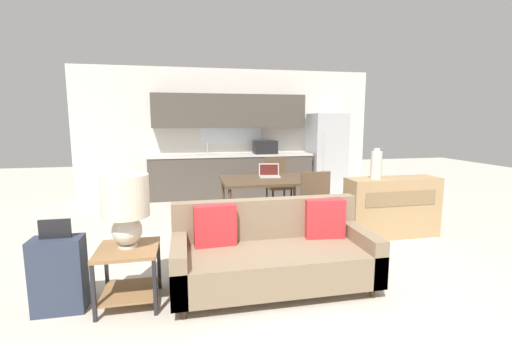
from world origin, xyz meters
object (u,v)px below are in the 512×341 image
(dining_chair_near_right, at_px, (311,203))
(table_lamp, at_px, (126,204))
(refrigerator, at_px, (326,153))
(suitcase, at_px, (59,274))
(side_table, at_px, (129,266))
(couch, at_px, (272,253))
(vase, at_px, (376,165))
(dining_chair_far_right, at_px, (277,181))
(dining_table, at_px, (266,183))
(credenza, at_px, (392,207))
(laptop, at_px, (269,173))

(dining_chair_near_right, bearing_deg, table_lamp, 25.72)
(refrigerator, bearing_deg, suitcase, -135.23)
(side_table, bearing_deg, couch, 3.18)
(vase, bearing_deg, dining_chair_far_right, 117.91)
(couch, bearing_deg, vase, 32.04)
(suitcase, bearing_deg, side_table, 0.61)
(dining_table, height_order, credenza, credenza)
(table_lamp, bearing_deg, dining_chair_near_right, 28.49)
(vase, bearing_deg, suitcase, -162.15)
(dining_table, xyz_separation_m, dining_chair_near_right, (0.43, -0.81, -0.15))
(table_lamp, distance_m, vase, 3.23)
(refrigerator, xyz_separation_m, dining_chair_far_right, (-1.46, -1.24, -0.36))
(refrigerator, relative_size, table_lamp, 2.75)
(side_table, xyz_separation_m, dining_chair_far_right, (2.12, 2.86, 0.17))
(refrigerator, height_order, vase, refrigerator)
(dining_table, xyz_separation_m, couch, (-0.39, -1.93, -0.34))
(table_lamp, height_order, laptop, table_lamp)
(dining_table, distance_m, suitcase, 3.04)
(couch, bearing_deg, table_lamp, -178.16)
(table_lamp, relative_size, dining_chair_near_right, 0.67)
(side_table, xyz_separation_m, laptop, (1.80, 2.19, 0.43))
(refrigerator, xyz_separation_m, credenza, (-0.28, -2.95, -0.46))
(side_table, height_order, table_lamp, table_lamp)
(laptop, bearing_deg, dining_chair_far_right, 72.60)
(credenza, distance_m, dining_chair_near_right, 1.18)
(table_lamp, xyz_separation_m, laptop, (1.80, 2.16, -0.12))
(dining_table, height_order, laptop, laptop)
(credenza, distance_m, laptop, 1.86)
(credenza, relative_size, dining_chair_near_right, 1.35)
(dining_chair_far_right, bearing_deg, suitcase, -137.59)
(vase, height_order, suitcase, vase)
(couch, xyz_separation_m, credenza, (1.99, 1.08, 0.08))
(dining_table, xyz_separation_m, dining_chair_far_right, (0.42, 0.86, -0.15))
(dining_table, distance_m, table_lamp, 2.61)
(side_table, distance_m, suitcase, 0.56)
(refrigerator, xyz_separation_m, couch, (-2.27, -4.03, -0.55))
(credenza, distance_m, suitcase, 4.03)
(dining_table, distance_m, laptop, 0.24)
(credenza, height_order, dining_chair_far_right, dining_chair_far_right)
(credenza, bearing_deg, dining_table, 152.09)
(laptop, bearing_deg, suitcase, -129.13)
(dining_table, bearing_deg, credenza, -27.91)
(table_lamp, bearing_deg, couch, 1.84)
(credenza, bearing_deg, laptop, 145.39)
(dining_table, xyz_separation_m, laptop, (0.10, 0.19, 0.11))
(suitcase, bearing_deg, dining_chair_far_right, 46.95)
(refrigerator, relative_size, dining_chair_far_right, 1.84)
(credenza, relative_size, vase, 3.14)
(dining_chair_near_right, distance_m, suitcase, 2.95)
(table_lamp, bearing_deg, credenza, 18.75)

